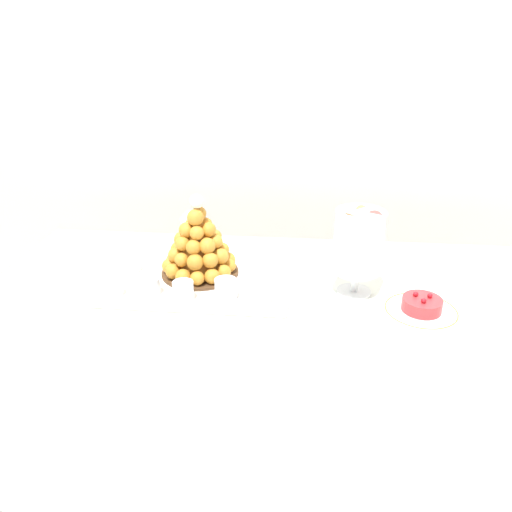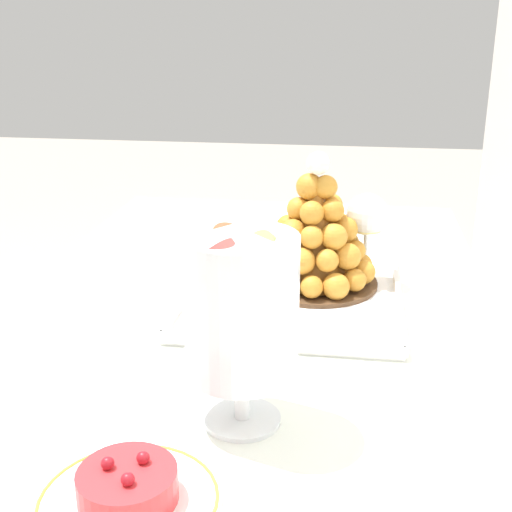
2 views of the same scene
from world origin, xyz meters
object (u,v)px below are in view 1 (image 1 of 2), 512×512
(dessert_cup_left, at_px, (112,288))
(macaron_goblet, at_px, (358,243))
(creme_brulee_ramekin, at_px, (128,267))
(wine_glass, at_px, (193,224))
(croquembouche, at_px, (199,246))
(dessert_cup_mid_left, at_px, (149,287))
(dessert_cup_mid_right, at_px, (226,290))
(dessert_cup_right, at_px, (260,295))
(dessert_cup_centre, at_px, (183,292))
(fruit_tart_plate, at_px, (421,307))
(serving_tray, at_px, (194,279))

(dessert_cup_left, distance_m, macaron_goblet, 0.69)
(creme_brulee_ramekin, relative_size, wine_glass, 0.47)
(croquembouche, bearing_deg, dessert_cup_mid_left, -128.64)
(dessert_cup_mid_right, relative_size, dessert_cup_right, 1.04)
(dessert_cup_left, bearing_deg, dessert_cup_centre, -1.52)
(macaron_goblet, bearing_deg, fruit_tart_plate, -28.59)
(fruit_tart_plate, bearing_deg, macaron_goblet, 151.41)
(serving_tray, xyz_separation_m, dessert_cup_mid_left, (-0.10, -0.11, 0.03))
(dessert_cup_mid_left, relative_size, dessert_cup_right, 1.04)
(serving_tray, bearing_deg, dessert_cup_mid_right, -44.05)
(dessert_cup_mid_left, height_order, fruit_tart_plate, dessert_cup_mid_left)
(croquembouche, relative_size, dessert_cup_right, 4.19)
(croquembouche, height_order, dessert_cup_centre, croquembouche)
(dessert_cup_mid_right, distance_m, fruit_tart_plate, 0.52)
(dessert_cup_mid_right, relative_size, creme_brulee_ramekin, 0.75)
(croquembouche, relative_size, creme_brulee_ramekin, 3.03)
(croquembouche, bearing_deg, creme_brulee_ramekin, 179.79)
(creme_brulee_ramekin, bearing_deg, croquembouche, -0.21)
(serving_tray, height_order, dessert_cup_left, dessert_cup_left)
(serving_tray, height_order, wine_glass, wine_glass)
(dessert_cup_centre, bearing_deg, macaron_goblet, 12.25)
(fruit_tart_plate, bearing_deg, creme_brulee_ramekin, 169.76)
(dessert_cup_left, distance_m, wine_glass, 0.32)
(croquembouche, height_order, fruit_tart_plate, croquembouche)
(serving_tray, height_order, dessert_cup_mid_right, dessert_cup_mid_right)
(serving_tray, xyz_separation_m, dessert_cup_centre, (-0.00, -0.13, 0.03))
(dessert_cup_mid_left, bearing_deg, wine_glass, 71.47)
(serving_tray, relative_size, dessert_cup_mid_left, 9.18)
(dessert_cup_mid_right, height_order, creme_brulee_ramekin, dessert_cup_mid_right)
(serving_tray, relative_size, dessert_cup_mid_right, 9.23)
(dessert_cup_mid_left, xyz_separation_m, creme_brulee_ramekin, (-0.11, 0.14, -0.01))
(dessert_cup_centre, height_order, creme_brulee_ramekin, dessert_cup_centre)
(serving_tray, height_order, dessert_cup_right, dessert_cup_right)
(croquembouche, relative_size, dessert_cup_centre, 4.32)
(dessert_cup_left, relative_size, dessert_cup_centre, 0.93)
(dessert_cup_mid_left, bearing_deg, serving_tray, 46.13)
(dessert_cup_mid_left, distance_m, dessert_cup_centre, 0.10)
(macaron_goblet, height_order, fruit_tart_plate, macaron_goblet)
(serving_tray, bearing_deg, croquembouche, 73.38)
(serving_tray, distance_m, wine_glass, 0.18)
(dessert_cup_centre, height_order, fruit_tart_plate, dessert_cup_centre)
(serving_tray, xyz_separation_m, wine_glass, (-0.03, 0.13, 0.12))
(dessert_cup_mid_right, bearing_deg, wine_glass, 120.36)
(creme_brulee_ramekin, bearing_deg, fruit_tart_plate, -10.24)
(creme_brulee_ramekin, bearing_deg, dessert_cup_right, -20.89)
(dessert_cup_mid_left, height_order, wine_glass, wine_glass)
(dessert_cup_mid_right, distance_m, macaron_goblet, 0.38)
(dessert_cup_right, xyz_separation_m, macaron_goblet, (0.26, 0.10, 0.12))
(serving_tray, bearing_deg, macaron_goblet, -3.20)
(serving_tray, height_order, macaron_goblet, macaron_goblet)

